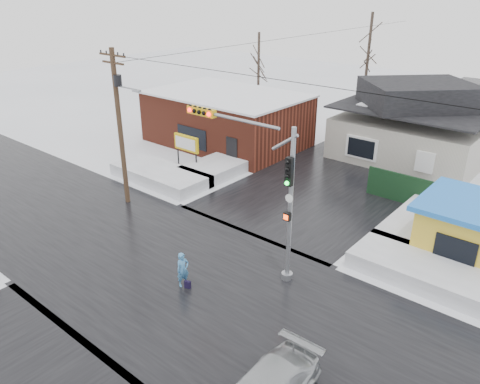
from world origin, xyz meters
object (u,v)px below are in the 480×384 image
Objects in this scene: pedestrian at (183,270)px; marquee_sign at (186,144)px; traffic_signal at (260,176)px; utility_pole at (120,119)px; kiosk at (469,230)px.

marquee_sign is at bearing 58.52° from pedestrian.
traffic_signal is at bearing -12.62° from pedestrian.
utility_pole is at bearing 79.92° from pedestrian.
pedestrian is at bearing -44.94° from marquee_sign.
traffic_signal is 10.43m from kiosk.
utility_pole is 10.48m from pedestrian.
utility_pole reaches higher than traffic_signal.
kiosk is at bearing -26.61° from pedestrian.
kiosk is at bearing 20.44° from utility_pole.
pedestrian is (9.83, -9.81, -1.12)m from marquee_sign.
kiosk reaches higher than marquee_sign.
marquee_sign is at bearing -178.45° from kiosk.
kiosk is 13.49m from pedestrian.
kiosk is (7.07, 7.03, -3.08)m from traffic_signal.
traffic_signal is 0.78× the size of utility_pole.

